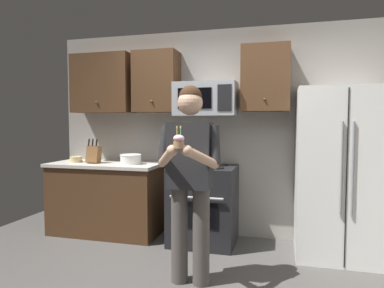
% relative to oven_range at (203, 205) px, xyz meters
% --- Properties ---
extents(wall_back, '(4.40, 0.10, 2.60)m').
position_rel_oven_range_xyz_m(wall_back, '(0.15, 0.39, 0.84)').
color(wall_back, gray).
rests_on(wall_back, ground).
extents(oven_range, '(0.76, 0.70, 0.93)m').
position_rel_oven_range_xyz_m(oven_range, '(0.00, 0.00, 0.00)').
color(oven_range, black).
rests_on(oven_range, ground).
extents(microwave, '(0.74, 0.41, 0.40)m').
position_rel_oven_range_xyz_m(microwave, '(0.00, 0.12, 1.26)').
color(microwave, '#9EA0A5').
extents(refrigerator, '(0.90, 0.75, 1.80)m').
position_rel_oven_range_xyz_m(refrigerator, '(1.50, -0.04, 0.44)').
color(refrigerator, white).
rests_on(refrigerator, ground).
extents(cabinet_row_upper, '(2.78, 0.36, 0.76)m').
position_rel_oven_range_xyz_m(cabinet_row_upper, '(-0.57, 0.17, 1.49)').
color(cabinet_row_upper, '#4C301C').
extents(counter_left, '(1.44, 0.66, 0.92)m').
position_rel_oven_range_xyz_m(counter_left, '(-1.30, 0.02, 0.00)').
color(counter_left, '#4C301C').
rests_on(counter_left, ground).
extents(knife_block, '(0.16, 0.15, 0.32)m').
position_rel_oven_range_xyz_m(knife_block, '(-1.44, -0.03, 0.57)').
color(knife_block, brown).
rests_on(knife_block, counter_left).
extents(bowl_large_white, '(0.27, 0.27, 0.12)m').
position_rel_oven_range_xyz_m(bowl_large_white, '(-0.93, -0.01, 0.52)').
color(bowl_large_white, white).
rests_on(bowl_large_white, counter_left).
extents(bowl_small_colored, '(0.16, 0.16, 0.08)m').
position_rel_oven_range_xyz_m(bowl_small_colored, '(-1.72, 0.00, 0.50)').
color(bowl_small_colored, beige).
rests_on(bowl_small_colored, counter_left).
extents(person, '(0.60, 0.48, 1.76)m').
position_rel_oven_range_xyz_m(person, '(0.12, -1.05, 0.53)').
color(person, '#4C4742').
rests_on(person, ground).
extents(cupcake, '(0.09, 0.09, 0.17)m').
position_rel_oven_range_xyz_m(cupcake, '(0.12, -1.38, 0.83)').
color(cupcake, '#A87F56').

